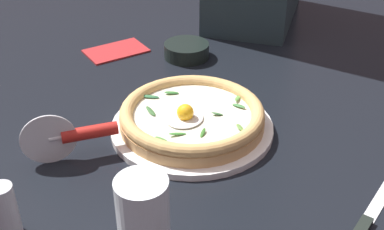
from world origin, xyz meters
The scene contains 9 objects.
ground_plane centered at (0.00, 0.00, -0.01)m, with size 2.40×2.40×0.03m, color black.
pizza_plate centered at (0.02, -0.02, 0.01)m, with size 0.29×0.29×0.01m, color white.
pizza centered at (0.02, -0.02, 0.03)m, with size 0.26×0.26×0.05m.
side_bowl centered at (0.27, 0.16, 0.02)m, with size 0.10×0.10×0.03m, color black.
pizza_cutter centered at (-0.15, 0.09, 0.04)m, with size 0.13×0.11×0.09m.
table_knife centered at (-0.04, -0.35, 0.00)m, with size 0.22×0.02×0.01m.
drinking_glass centered at (-0.26, -0.14, 0.05)m, with size 0.07×0.07×0.13m.
folded_napkin centered at (0.20, 0.32, 0.00)m, with size 0.14×0.09×0.01m, color #A32526.
pepper_shaker centered at (-0.33, 0.04, 0.04)m, with size 0.03×0.03×0.08m, color silver.
Camera 1 is at (-0.59, -0.44, 0.50)m, focal length 46.46 mm.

